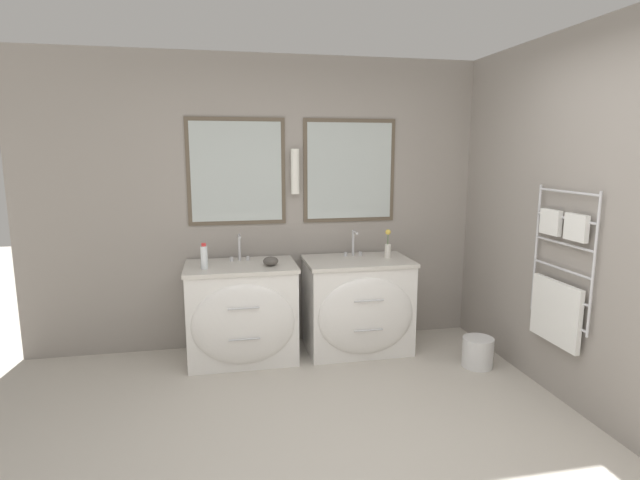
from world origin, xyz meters
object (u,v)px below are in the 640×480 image
(vanity_left, at_px, (242,313))
(waste_bin, at_px, (478,351))
(vanity_right, at_px, (358,305))
(toiletry_bottle, at_px, (204,257))
(amenity_bowl, at_px, (271,261))
(flower_vase, at_px, (388,247))

(vanity_left, height_order, waste_bin, vanity_left)
(vanity_right, xyz_separation_m, toiletry_bottle, (-1.32, -0.06, 0.51))
(vanity_left, height_order, vanity_right, same)
(amenity_bowl, xyz_separation_m, waste_bin, (1.66, -0.48, -0.74))
(vanity_left, relative_size, flower_vase, 3.58)
(vanity_right, xyz_separation_m, amenity_bowl, (-0.78, -0.05, 0.45))
(toiletry_bottle, xyz_separation_m, amenity_bowl, (0.54, 0.01, -0.06))
(amenity_bowl, bearing_deg, waste_bin, -16.01)
(vanity_left, relative_size, vanity_right, 1.00)
(toiletry_bottle, distance_m, waste_bin, 2.39)
(vanity_right, distance_m, amenity_bowl, 0.90)
(flower_vase, bearing_deg, vanity_left, -178.17)
(vanity_left, bearing_deg, waste_bin, -15.52)
(vanity_left, height_order, flower_vase, flower_vase)
(waste_bin, bearing_deg, vanity_left, 164.48)
(vanity_left, relative_size, toiletry_bottle, 4.39)
(toiletry_bottle, bearing_deg, vanity_left, 11.63)
(vanity_left, xyz_separation_m, waste_bin, (1.91, -0.53, -0.29))
(flower_vase, bearing_deg, waste_bin, -43.19)
(vanity_right, relative_size, flower_vase, 3.58)
(vanity_right, relative_size, amenity_bowl, 7.30)
(vanity_right, height_order, waste_bin, vanity_right)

